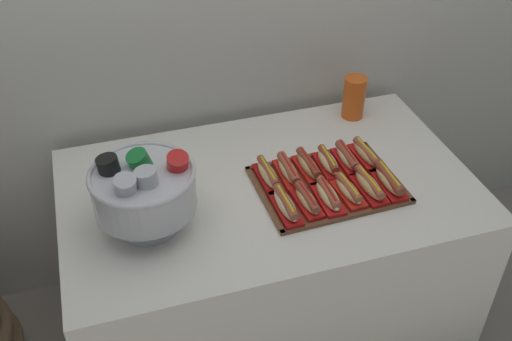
{
  "coord_description": "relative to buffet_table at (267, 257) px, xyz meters",
  "views": [
    {
      "loc": [
        -0.51,
        -1.52,
        2.05
      ],
      "look_at": [
        -0.05,
        -0.01,
        0.83
      ],
      "focal_mm": 41.91,
      "sensor_mm": 36.0,
      "label": 1
    }
  ],
  "objects": [
    {
      "name": "hot_dog_11",
      "position": [
        0.38,
        0.02,
        0.39
      ],
      "size": [
        0.07,
        0.18,
        0.06
      ],
      "color": "red",
      "rests_on": "serving_tray"
    },
    {
      "name": "hot_dog_7",
      "position": [
        0.08,
        0.01,
        0.39
      ],
      "size": [
        0.06,
        0.18,
        0.06
      ],
      "color": "red",
      "rests_on": "serving_tray"
    },
    {
      "name": "hot_dog_9",
      "position": [
        0.23,
        0.02,
        0.39
      ],
      "size": [
        0.07,
        0.16,
        0.06
      ],
      "color": "#B21414",
      "rests_on": "serving_tray"
    },
    {
      "name": "hot_dog_0",
      "position": [
        0.01,
        -0.16,
        0.39
      ],
      "size": [
        0.07,
        0.19,
        0.06
      ],
      "color": "#B21414",
      "rests_on": "serving_tray"
    },
    {
      "name": "hot_dog_5",
      "position": [
        0.38,
        -0.14,
        0.39
      ],
      "size": [
        0.07,
        0.18,
        0.06
      ],
      "color": "#B21414",
      "rests_on": "serving_tray"
    },
    {
      "name": "hot_dog_6",
      "position": [
        0.0,
        0.01,
        0.39
      ],
      "size": [
        0.07,
        0.18,
        0.06
      ],
      "color": "#B21414",
      "rests_on": "serving_tray"
    },
    {
      "name": "hot_dog_2",
      "position": [
        0.16,
        -0.15,
        0.39
      ],
      "size": [
        0.07,
        0.18,
        0.06
      ],
      "color": "red",
      "rests_on": "serving_tray"
    },
    {
      "name": "hot_dog_4",
      "position": [
        0.31,
        -0.15,
        0.39
      ],
      "size": [
        0.07,
        0.18,
        0.06
      ],
      "color": "#B21414",
      "rests_on": "serving_tray"
    },
    {
      "name": "hot_dog_3",
      "position": [
        0.23,
        -0.15,
        0.39
      ],
      "size": [
        0.07,
        0.16,
        0.06
      ],
      "color": "red",
      "rests_on": "serving_tray"
    },
    {
      "name": "buffet_table",
      "position": [
        0.0,
        0.0,
        0.0
      ],
      "size": [
        1.42,
        0.86,
        0.75
      ],
      "color": "white",
      "rests_on": "ground_plane"
    },
    {
      "name": "hot_dog_8",
      "position": [
        0.15,
        0.01,
        0.39
      ],
      "size": [
        0.07,
        0.18,
        0.06
      ],
      "color": "red",
      "rests_on": "serving_tray"
    },
    {
      "name": "hot_dog_10",
      "position": [
        0.3,
        0.02,
        0.39
      ],
      "size": [
        0.06,
        0.17,
        0.06
      ],
      "color": "red",
      "rests_on": "serving_tray"
    },
    {
      "name": "ground_plane",
      "position": [
        0.0,
        0.0,
        -0.39
      ],
      "size": [
        10.0,
        10.0,
        0.0
      ],
      "primitive_type": "plane",
      "color": "gray"
    },
    {
      "name": "cup_stack",
      "position": [
        0.46,
        0.32,
        0.44
      ],
      "size": [
        0.09,
        0.09,
        0.17
      ],
      "color": "#EA5B19",
      "rests_on": "buffet_table"
    },
    {
      "name": "serving_tray",
      "position": [
        0.19,
        -0.07,
        0.36
      ],
      "size": [
        0.49,
        0.38,
        0.01
      ],
      "color": "brown",
      "rests_on": "buffet_table"
    },
    {
      "name": "punch_bowl",
      "position": [
        -0.43,
        -0.09,
        0.51
      ],
      "size": [
        0.32,
        0.32,
        0.27
      ],
      "color": "silver",
      "rests_on": "buffet_table"
    },
    {
      "name": "hot_dog_1",
      "position": [
        0.08,
        -0.15,
        0.39
      ],
      "size": [
        0.07,
        0.16,
        0.06
      ],
      "color": "red",
      "rests_on": "serving_tray"
    }
  ]
}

